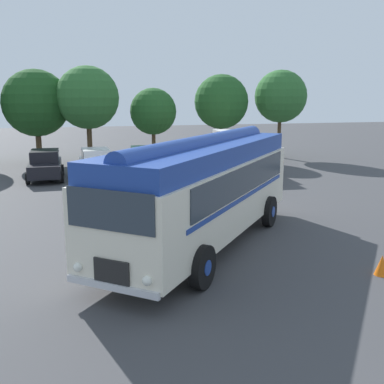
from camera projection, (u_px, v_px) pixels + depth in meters
The scene contains 13 objects.
ground_plane at pixel (172, 244), 14.37m from camera, with size 120.00×120.00×0.00m, color #3D3D3F.
vintage_bus at pixel (205, 186), 13.91m from camera, with size 8.39×9.27×3.49m.
car_near_left at pixel (45, 165), 25.46m from camera, with size 1.96×4.20×1.66m.
car_mid_left at pixel (96, 163), 26.08m from camera, with size 2.06×4.25×1.66m.
car_mid_right at pixel (145, 161), 27.01m from camera, with size 2.23×4.33×1.66m.
car_far_right at pixel (187, 159), 27.79m from camera, with size 2.21×4.32×1.66m.
box_van at pixel (238, 150), 27.76m from camera, with size 2.62×5.88×2.50m.
tree_left_of_centre at pixel (38, 104), 31.02m from camera, with size 4.60×4.60×6.50m.
tree_centre at pixel (89, 99), 30.71m from camera, with size 4.29×4.29×6.72m.
tree_right_of_centre at pixel (154, 111), 32.38m from camera, with size 3.34×3.34×5.26m.
tree_far_right at pixel (221, 101), 33.25m from camera, with size 4.01×4.01×6.27m.
tree_extra_right at pixel (280, 95), 33.97m from camera, with size 3.94×3.94×6.63m.
traffic_cone at pixel (382, 265), 11.78m from camera, with size 0.36×0.36×0.55m, color orange.
Camera 1 is at (-2.96, -13.40, 4.60)m, focal length 42.00 mm.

